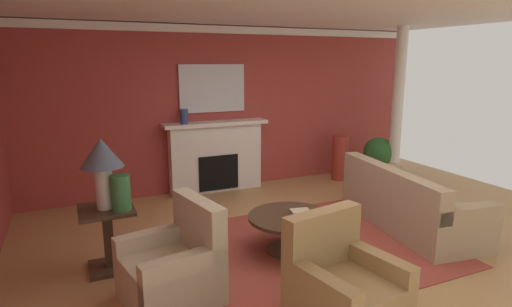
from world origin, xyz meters
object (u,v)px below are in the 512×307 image
object	(u,v)px
sofa	(408,206)
coffee_table	(290,225)
mantel_mirror	(212,88)
armchair_near_window	(174,269)
table_lamp	(102,160)
potted_plant	(378,155)
vase_on_side_table	(121,193)
armchair_facing_fireplace	(343,291)
side_table	(108,234)
vase_tall_corner	(340,158)
fireplace	(216,158)
vase_mantel_left	(184,117)

from	to	relation	value
sofa	coffee_table	distance (m)	1.81
mantel_mirror	armchair_near_window	world-z (taller)	mantel_mirror
table_lamp	potted_plant	size ratio (longest dim) A/B	0.90
potted_plant	armchair_near_window	bearing A→B (deg)	-151.55
coffee_table	vase_on_side_table	world-z (taller)	vase_on_side_table
mantel_mirror	vase_on_side_table	distance (m)	3.19
mantel_mirror	table_lamp	world-z (taller)	mantel_mirror
mantel_mirror	armchair_near_window	xyz separation A→B (m)	(-1.49, -3.21, -1.46)
armchair_near_window	armchair_facing_fireplace	world-z (taller)	same
sofa	armchair_near_window	bearing A→B (deg)	-172.29
armchair_near_window	armchair_facing_fireplace	bearing A→B (deg)	-38.52
armchair_facing_fireplace	armchair_near_window	bearing A→B (deg)	141.48
armchair_near_window	side_table	size ratio (longest dim) A/B	1.36
sofa	potted_plant	distance (m)	2.29
table_lamp	vase_tall_corner	size ratio (longest dim) A/B	0.89
fireplace	side_table	size ratio (longest dim) A/B	2.57
table_lamp	armchair_facing_fireplace	bearing A→B (deg)	-47.09
coffee_table	table_lamp	distance (m)	2.23
coffee_table	vase_on_side_table	bearing A→B (deg)	170.45
vase_on_side_table	fireplace	bearing A→B (deg)	51.78
armchair_near_window	coffee_table	bearing A→B (deg)	16.77
vase_mantel_left	vase_on_side_table	bearing A→B (deg)	-119.41
sofa	coffee_table	xyz separation A→B (m)	(-1.81, 0.00, 0.04)
side_table	vase_mantel_left	size ratio (longest dim) A/B	2.91
sofa	armchair_facing_fireplace	size ratio (longest dim) A/B	2.32
vase_mantel_left	side_table	bearing A→B (deg)	-123.60
mantel_mirror	sofa	xyz separation A→B (m)	(1.82, -2.77, -1.47)
fireplace	vase_on_side_table	xyz separation A→B (m)	(-1.84, -2.33, 0.31)
mantel_mirror	vase_mantel_left	world-z (taller)	mantel_mirror
table_lamp	vase_mantel_left	xyz separation A→B (m)	(1.44, 2.16, 0.11)
vase_mantel_left	table_lamp	bearing A→B (deg)	-123.60
sofa	vase_mantel_left	distance (m)	3.66
armchair_near_window	coffee_table	world-z (taller)	armchair_near_window
vase_on_side_table	vase_tall_corner	xyz separation A→B (m)	(4.21, 2.03, -0.46)
side_table	vase_tall_corner	size ratio (longest dim) A/B	0.83
sofa	vase_tall_corner	world-z (taller)	sofa
sofa	armchair_near_window	size ratio (longest dim) A/B	2.32
fireplace	vase_mantel_left	distance (m)	0.94
fireplace	armchair_facing_fireplace	xyz separation A→B (m)	(-0.26, -4.07, -0.27)
mantel_mirror	vase_tall_corner	bearing A→B (deg)	-10.04
armchair_facing_fireplace	vase_tall_corner	size ratio (longest dim) A/B	1.13
side_table	vase_tall_corner	bearing A→B (deg)	23.70
mantel_mirror	side_table	bearing A→B (deg)	-130.42
coffee_table	vase_tall_corner	world-z (taller)	vase_tall_corner
sofa	vase_tall_corner	xyz separation A→B (m)	(0.55, 2.35, 0.12)
armchair_near_window	vase_mantel_left	world-z (taller)	vase_mantel_left
sofa	side_table	bearing A→B (deg)	173.50
coffee_table	armchair_facing_fireplace	bearing A→B (deg)	-100.76
sofa	table_lamp	distance (m)	3.94
coffee_table	vase_tall_corner	xyz separation A→B (m)	(2.36, 2.34, 0.09)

